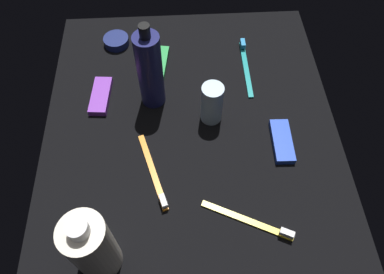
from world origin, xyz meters
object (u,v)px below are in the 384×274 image
Objects in this scene: toothbrush_teal at (246,64)px; cream_tin_left at (116,41)px; deodorant_stick at (212,103)px; snack_bar_purple at (101,96)px; bodywash_bottle at (92,247)px; toothbrush_orange at (154,175)px; lotion_bottle at (150,70)px; toothbrush_yellow at (253,222)px; snack_bar_green at (159,63)px; snack_bar_blue at (282,141)px.

cream_tin_left is (-9.64, -32.09, 0.41)cm from toothbrush_teal.
snack_bar_purple is (-6.88, -24.94, -4.20)cm from deodorant_stick.
bodywash_bottle is 1.71× the size of snack_bar_purple.
toothbrush_orange and cream_tin_left have the same top height.
deodorant_stick reaches higher than toothbrush_orange.
toothbrush_yellow is at bearing 30.97° from lotion_bottle.
snack_bar_green and snack_bar_purple have the same top height.
toothbrush_teal is at bearing 142.30° from toothbrush_orange.
deodorant_stick is 0.95× the size of snack_bar_blue.
bodywash_bottle is at bearing -14.28° from lotion_bottle.
bodywash_bottle is 1.80× the size of deodorant_stick.
snack_bar_green is (-10.74, 1.21, -8.83)cm from lotion_bottle.
snack_bar_green is at bearing 167.49° from bodywash_bottle.
toothbrush_teal is at bearing 174.12° from toothbrush_yellow.
toothbrush_orange is 1.69× the size of snack_bar_green.
deodorant_stick is at bearing -167.13° from toothbrush_yellow.
toothbrush_yellow is 1.61× the size of snack_bar_purple.
toothbrush_teal and toothbrush_orange have the same top height.
lotion_bottle is at bearing -67.94° from toothbrush_teal.
lotion_bottle is 22.74cm from cream_tin_left.
toothbrush_yellow is at bearing -5.88° from toothbrush_teal.
bodywash_bottle is at bearing -3.91° from snack_bar_green.
toothbrush_yellow is at bearing 100.88° from bodywash_bottle.
toothbrush_teal is at bearing -166.80° from snack_bar_blue.
snack_bar_green is at bearing 130.69° from snack_bar_purple.
toothbrush_orange is 30.67cm from snack_bar_green.
snack_bar_blue is 48.95cm from cream_tin_left.
toothbrush_yellow reaches higher than snack_bar_blue.
toothbrush_orange reaches higher than snack_bar_purple.
toothbrush_orange is at bearing -37.70° from toothbrush_teal.
toothbrush_teal reaches higher than snack_bar_purple.
toothbrush_yellow is at bearing 31.18° from snack_bar_green.
toothbrush_yellow is 40.08cm from toothbrush_teal.
snack_bar_purple is (-20.94, -12.28, 0.14)cm from toothbrush_orange.
bodywash_bottle is at bearing -36.00° from deodorant_stick.
toothbrush_yellow and toothbrush_teal have the same top height.
snack_bar_purple is at bearing -136.04° from toothbrush_yellow.
snack_bar_blue is at bearing 63.56° from lotion_bottle.
bodywash_bottle is 1.71× the size of snack_bar_blue.
snack_bar_blue is 1.63× the size of cream_tin_left.
snack_bar_green is (-46.78, 10.38, -7.29)cm from bodywash_bottle.
cream_tin_left is (-17.75, 2.64, 0.26)cm from snack_bar_purple.
snack_bar_blue is (13.54, 27.22, -8.83)cm from lotion_bottle.
snack_bar_green is at bearing -131.45° from snack_bar_blue.
toothbrush_orange is 24.28cm from snack_bar_purple.
lotion_bottle reaches higher than snack_bar_blue.
toothbrush_yellow is at bearing -25.46° from snack_bar_blue.
deodorant_stick is at bearing -33.16° from toothbrush_teal.
lotion_bottle reaches higher than deodorant_stick.
deodorant_stick is at bearing 42.16° from cream_tin_left.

